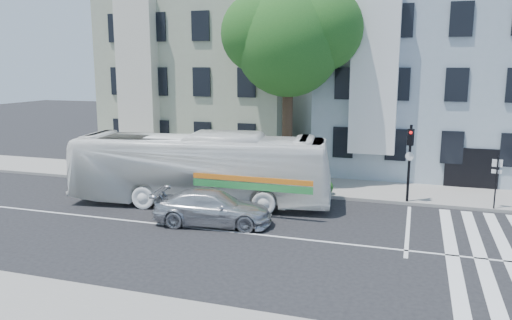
% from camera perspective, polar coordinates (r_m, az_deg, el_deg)
% --- Properties ---
extents(ground, '(120.00, 120.00, 0.00)m').
position_cam_1_polar(ground, '(19.57, -2.78, -8.20)').
color(ground, black).
rests_on(ground, ground).
extents(sidewalk_far, '(80.00, 4.00, 0.15)m').
position_cam_1_polar(sidewalk_far, '(26.88, 3.25, -2.77)').
color(sidewalk_far, gray).
rests_on(sidewalk_far, ground).
extents(building_left, '(12.00, 10.00, 11.00)m').
position_cam_1_polar(building_left, '(35.05, -4.94, 9.31)').
color(building_left, '#A4AC90').
rests_on(building_left, ground).
extents(building_right, '(12.00, 10.00, 11.00)m').
position_cam_1_polar(building_right, '(32.31, 18.89, 8.67)').
color(building_right, '#94A6B0').
rests_on(building_right, ground).
extents(street_tree, '(7.30, 5.90, 11.10)m').
position_cam_1_polar(street_tree, '(26.88, 3.97, 13.88)').
color(street_tree, '#2D2116').
rests_on(street_tree, ground).
extents(bus, '(4.49, 12.27, 3.34)m').
position_cam_1_polar(bus, '(23.14, -6.38, -0.99)').
color(bus, white).
rests_on(bus, ground).
extents(sedan, '(2.58, 5.01, 1.39)m').
position_cam_1_polar(sedan, '(20.32, -4.96, -5.45)').
color(sedan, silver).
rests_on(sedan, ground).
extents(hedge, '(8.53, 2.19, 0.70)m').
position_cam_1_polar(hedge, '(25.69, -1.41, -2.42)').
color(hedge, '#206521').
rests_on(hedge, sidewalk_far).
extents(traffic_signal, '(0.37, 0.51, 3.72)m').
position_cam_1_polar(traffic_signal, '(23.69, 17.16, 0.67)').
color(traffic_signal, black).
rests_on(traffic_signal, ground).
extents(far_sign_pole, '(0.42, 0.19, 2.35)m').
position_cam_1_polar(far_sign_pole, '(24.16, 25.79, -1.56)').
color(far_sign_pole, black).
rests_on(far_sign_pole, sidewalk_far).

